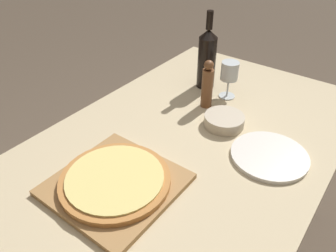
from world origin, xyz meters
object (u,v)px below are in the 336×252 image
at_px(pizza, 115,179).
at_px(wine_bottle, 207,58).
at_px(wine_glass, 230,72).
at_px(pepper_mill, 207,85).
at_px(small_bowl, 224,121).

height_order(pizza, wine_bottle, wine_bottle).
xyz_separation_m(pizza, wine_glass, (0.01, 0.68, 0.09)).
xyz_separation_m(pepper_mill, small_bowl, (0.13, -0.08, -0.08)).
relative_size(wine_glass, small_bowl, 1.06).
bearing_deg(pizza, small_bowl, 77.65).
distance_m(wine_bottle, pepper_mill, 0.18).
bearing_deg(pizza, wine_bottle, 99.42).
bearing_deg(wine_glass, wine_bottle, 168.75).
height_order(pizza, wine_glass, wine_glass).
xyz_separation_m(wine_bottle, wine_glass, (0.13, -0.03, -0.02)).
distance_m(wine_bottle, wine_glass, 0.13).
height_order(pizza, pepper_mill, pepper_mill).
relative_size(pepper_mill, wine_glass, 1.26).
bearing_deg(wine_bottle, pepper_mill, -57.35).
height_order(wine_bottle, pepper_mill, wine_bottle).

